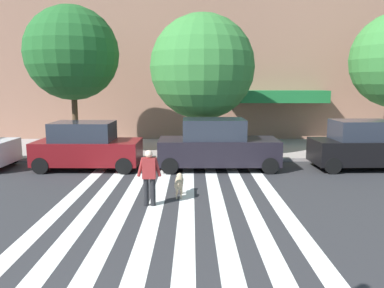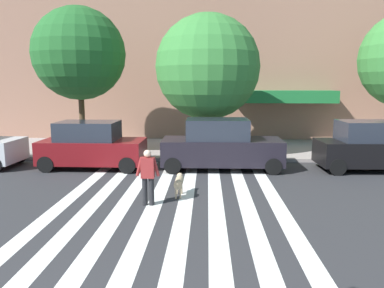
% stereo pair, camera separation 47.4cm
% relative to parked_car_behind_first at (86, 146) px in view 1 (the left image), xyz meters
% --- Properties ---
extents(ground_plane, '(160.00, 160.00, 0.00)m').
position_rel_parked_car_behind_first_xyz_m(ground_plane, '(2.29, -5.63, -0.95)').
color(ground_plane, '#2B2B2D').
extents(sidewalk_far, '(80.00, 6.00, 0.15)m').
position_rel_parked_car_behind_first_xyz_m(sidewalk_far, '(2.29, 4.47, -0.87)').
color(sidewalk_far, gray).
rests_on(sidewalk_far, ground_plane).
extents(crosswalk_stripes, '(6.75, 13.60, 0.01)m').
position_rel_parked_car_behind_first_xyz_m(crosswalk_stripes, '(3.73, -5.63, -0.94)').
color(crosswalk_stripes, silver).
rests_on(crosswalk_stripes, ground_plane).
extents(parked_car_behind_first, '(4.27, 2.06, 1.96)m').
position_rel_parked_car_behind_first_xyz_m(parked_car_behind_first, '(0.00, 0.00, 0.00)').
color(parked_car_behind_first, maroon).
rests_on(parked_car_behind_first, ground_plane).
extents(parked_car_third_in_line, '(4.89, 2.05, 2.08)m').
position_rel_parked_car_behind_first_xyz_m(parked_car_third_in_line, '(5.36, -0.00, 0.04)').
color(parked_car_third_in_line, black).
rests_on(parked_car_third_in_line, ground_plane).
extents(parked_car_fourth_in_line, '(4.30, 2.00, 2.02)m').
position_rel_parked_car_behind_first_xyz_m(parked_car_fourth_in_line, '(11.42, -0.00, 0.02)').
color(parked_car_fourth_in_line, black).
rests_on(parked_car_fourth_in_line, ground_plane).
extents(street_tree_nearest, '(4.41, 4.41, 6.97)m').
position_rel_parked_car_behind_first_xyz_m(street_tree_nearest, '(-1.34, 2.92, 3.96)').
color(street_tree_nearest, '#4C3823').
rests_on(street_tree_nearest, sidewalk_far).
extents(street_tree_middle, '(4.87, 4.87, 6.54)m').
position_rel_parked_car_behind_first_xyz_m(street_tree_middle, '(4.81, 2.52, 3.30)').
color(street_tree_middle, '#4C3823').
rests_on(street_tree_middle, sidewalk_far).
extents(pedestrian_dog_walker, '(0.70, 0.24, 1.64)m').
position_rel_parked_car_behind_first_xyz_m(pedestrian_dog_walker, '(3.10, -4.75, -0.02)').
color(pedestrian_dog_walker, black).
rests_on(pedestrian_dog_walker, ground_plane).
extents(dog_on_leash, '(0.26, 1.14, 0.65)m').
position_rel_parked_car_behind_first_xyz_m(dog_on_leash, '(3.93, -3.80, -0.50)').
color(dog_on_leash, tan).
rests_on(dog_on_leash, ground_plane).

